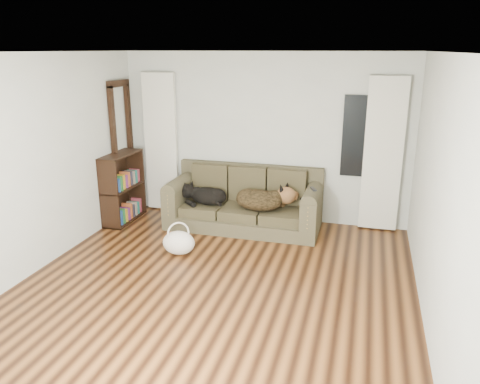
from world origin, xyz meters
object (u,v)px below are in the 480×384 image
(tote_bag, at_px, (179,243))
(bookshelf, at_px, (123,190))
(sofa, at_px, (244,199))
(dog_shepherd, at_px, (262,200))
(dog_black_lab, at_px, (206,195))

(tote_bag, distance_m, bookshelf, 1.69)
(sofa, relative_size, tote_bag, 5.27)
(bookshelf, bearing_deg, sofa, 4.77)
(sofa, xyz_separation_m, dog_shepherd, (0.31, -0.10, 0.04))
(tote_bag, bearing_deg, bookshelf, 143.93)
(sofa, distance_m, bookshelf, 1.93)
(dog_shepherd, bearing_deg, sofa, -11.66)
(dog_black_lab, relative_size, dog_shepherd, 0.82)
(sofa, relative_size, dog_black_lab, 3.80)
(dog_black_lab, xyz_separation_m, tote_bag, (0.01, -1.12, -0.32))
(dog_black_lab, bearing_deg, bookshelf, -157.02)
(sofa, bearing_deg, dog_shepherd, -18.47)
(sofa, height_order, tote_bag, sofa)
(dog_black_lab, relative_size, bookshelf, 0.56)
(dog_black_lab, height_order, bookshelf, bookshelf)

